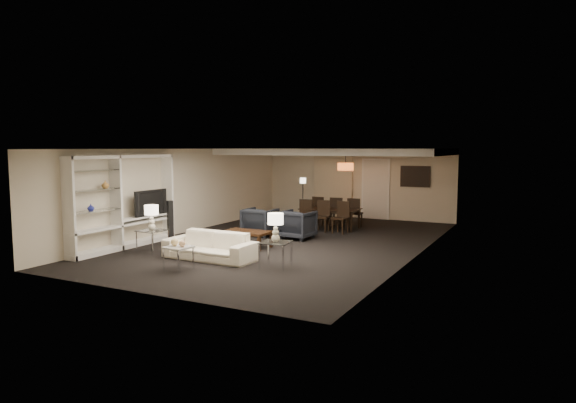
{
  "coord_description": "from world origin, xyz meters",
  "views": [
    {
      "loc": [
        6.2,
        -12.12,
        2.53
      ],
      "look_at": [
        0.0,
        0.0,
        1.1
      ],
      "focal_mm": 32.0,
      "sensor_mm": 36.0,
      "label": 1
    }
  ],
  "objects_px": {
    "chair_fl": "(321,211)",
    "chair_fm": "(338,212)",
    "coffee_table": "(247,239)",
    "floor_lamp": "(303,198)",
    "floor_speaker": "(170,223)",
    "chair_fr": "(355,213)",
    "chair_nl": "(304,215)",
    "marble_table": "(179,258)",
    "table_lamp_left": "(152,218)",
    "table_lamp_right": "(276,228)",
    "pendant_light": "(345,167)",
    "television": "(147,202)",
    "chair_nm": "(322,216)",
    "side_table_left": "(152,241)",
    "armchair_right": "(297,225)",
    "side_table_right": "(276,255)",
    "vase_blue": "(91,207)",
    "vase_amber": "(105,184)",
    "chair_nr": "(340,218)",
    "dining_table": "(330,219)",
    "armchair_left": "(260,222)",
    "sofa": "(210,246)"
  },
  "relations": [
    {
      "from": "chair_fl",
      "to": "chair_fm",
      "type": "height_order",
      "value": "same"
    },
    {
      "from": "coffee_table",
      "to": "floor_lamp",
      "type": "relative_size",
      "value": 0.8
    },
    {
      "from": "floor_speaker",
      "to": "chair_fr",
      "type": "height_order",
      "value": "floor_speaker"
    },
    {
      "from": "chair_nl",
      "to": "chair_fr",
      "type": "height_order",
      "value": "same"
    },
    {
      "from": "marble_table",
      "to": "floor_lamp",
      "type": "xyz_separation_m",
      "value": [
        -0.99,
        8.09,
        0.49
      ]
    },
    {
      "from": "table_lamp_left",
      "to": "chair_fr",
      "type": "distance_m",
      "value": 6.74
    },
    {
      "from": "table_lamp_right",
      "to": "floor_lamp",
      "type": "distance_m",
      "value": 7.49
    },
    {
      "from": "pendant_light",
      "to": "television",
      "type": "distance_m",
      "value": 6.44
    },
    {
      "from": "chair_fl",
      "to": "chair_fm",
      "type": "relative_size",
      "value": 1.0
    },
    {
      "from": "coffee_table",
      "to": "chair_nm",
      "type": "height_order",
      "value": "chair_nm"
    },
    {
      "from": "floor_speaker",
      "to": "table_lamp_left",
      "type": "bearing_deg",
      "value": -53.53
    },
    {
      "from": "chair_nl",
      "to": "chair_fl",
      "type": "distance_m",
      "value": 1.3
    },
    {
      "from": "side_table_left",
      "to": "chair_nl",
      "type": "relative_size",
      "value": 0.63
    },
    {
      "from": "chair_nl",
      "to": "chair_fm",
      "type": "height_order",
      "value": "same"
    },
    {
      "from": "chair_nm",
      "to": "chair_fm",
      "type": "xyz_separation_m",
      "value": [
        0.0,
        1.3,
        0.0
      ]
    },
    {
      "from": "table_lamp_right",
      "to": "armchair_right",
      "type": "bearing_deg",
      "value": 108.43
    },
    {
      "from": "side_table_right",
      "to": "vase_blue",
      "type": "bearing_deg",
      "value": -168.2
    },
    {
      "from": "side_table_left",
      "to": "vase_amber",
      "type": "xyz_separation_m",
      "value": [
        -1.01,
        -0.46,
        1.38
      ]
    },
    {
      "from": "side_table_right",
      "to": "floor_speaker",
      "type": "relative_size",
      "value": 0.5
    },
    {
      "from": "chair_fl",
      "to": "chair_fm",
      "type": "xyz_separation_m",
      "value": [
        0.6,
        0.0,
        0.0
      ]
    },
    {
      "from": "table_lamp_right",
      "to": "television",
      "type": "bearing_deg",
      "value": 167.88
    },
    {
      "from": "vase_blue",
      "to": "chair_nr",
      "type": "relative_size",
      "value": 0.18
    },
    {
      "from": "table_lamp_left",
      "to": "table_lamp_right",
      "type": "bearing_deg",
      "value": 0.0
    },
    {
      "from": "floor_speaker",
      "to": "chair_nl",
      "type": "distance_m",
      "value": 4.3
    },
    {
      "from": "vase_amber",
      "to": "coffee_table",
      "type": "bearing_deg",
      "value": 37.22
    },
    {
      "from": "table_lamp_left",
      "to": "dining_table",
      "type": "height_order",
      "value": "table_lamp_left"
    },
    {
      "from": "pendant_light",
      "to": "marble_table",
      "type": "height_order",
      "value": "pendant_light"
    },
    {
      "from": "television",
      "to": "dining_table",
      "type": "relative_size",
      "value": 0.65
    },
    {
      "from": "coffee_table",
      "to": "armchair_left",
      "type": "distance_m",
      "value": 1.81
    },
    {
      "from": "coffee_table",
      "to": "floor_speaker",
      "type": "height_order",
      "value": "floor_speaker"
    },
    {
      "from": "chair_nl",
      "to": "chair_fr",
      "type": "bearing_deg",
      "value": 42.28
    },
    {
      "from": "pendant_light",
      "to": "chair_nm",
      "type": "height_order",
      "value": "pendant_light"
    },
    {
      "from": "table_lamp_right",
      "to": "chair_nr",
      "type": "relative_size",
      "value": 0.65
    },
    {
      "from": "chair_nl",
      "to": "chair_fm",
      "type": "bearing_deg",
      "value": 60.22
    },
    {
      "from": "table_lamp_left",
      "to": "chair_fr",
      "type": "xyz_separation_m",
      "value": [
        3.03,
        6.01,
        -0.38
      ]
    },
    {
      "from": "table_lamp_right",
      "to": "chair_fm",
      "type": "distance_m",
      "value": 6.1
    },
    {
      "from": "coffee_table",
      "to": "marble_table",
      "type": "xyz_separation_m",
      "value": [
        0.0,
        -2.7,
        0.03
      ]
    },
    {
      "from": "side_table_left",
      "to": "dining_table",
      "type": "relative_size",
      "value": 0.33
    },
    {
      "from": "dining_table",
      "to": "chair_fm",
      "type": "relative_size",
      "value": 1.92
    },
    {
      "from": "chair_nm",
      "to": "sofa",
      "type": "bearing_deg",
      "value": -103.76
    },
    {
      "from": "sofa",
      "to": "floor_lamp",
      "type": "height_order",
      "value": "floor_lamp"
    },
    {
      "from": "sofa",
      "to": "chair_fr",
      "type": "height_order",
      "value": "chair_fr"
    },
    {
      "from": "coffee_table",
      "to": "television",
      "type": "height_order",
      "value": "television"
    },
    {
      "from": "floor_speaker",
      "to": "chair_fr",
      "type": "xyz_separation_m",
      "value": [
        3.24,
        5.08,
        -0.12
      ]
    },
    {
      "from": "armchair_left",
      "to": "vase_blue",
      "type": "relative_size",
      "value": 5.27
    },
    {
      "from": "armchair_right",
      "to": "chair_fm",
      "type": "distance_m",
      "value": 2.72
    },
    {
      "from": "coffee_table",
      "to": "sofa",
      "type": "bearing_deg",
      "value": -90.0
    },
    {
      "from": "side_table_left",
      "to": "armchair_left",
      "type": "bearing_deg",
      "value": 71.57
    },
    {
      "from": "pendant_light",
      "to": "chair_fl",
      "type": "distance_m",
      "value": 1.66
    },
    {
      "from": "vase_amber",
      "to": "chair_nm",
      "type": "bearing_deg",
      "value": 56.38
    }
  ]
}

